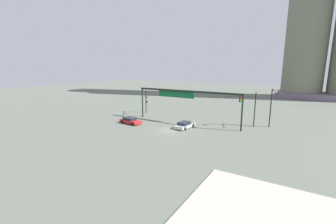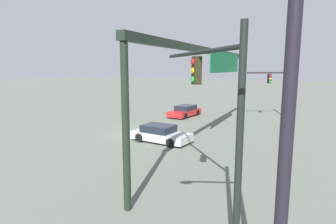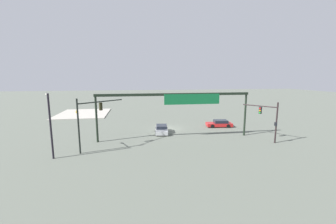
# 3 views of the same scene
# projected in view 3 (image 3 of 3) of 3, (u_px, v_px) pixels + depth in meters

# --- Properties ---
(ground_plane) EXTENTS (218.26, 218.26, 0.00)m
(ground_plane) POSITION_uv_depth(u_px,v_px,m) (168.00, 129.00, 36.48)
(ground_plane) COLOR #5C6257
(sidewalk_corner) EXTENTS (11.29, 13.78, 0.15)m
(sidewalk_corner) POSITION_uv_depth(u_px,v_px,m) (84.00, 114.00, 51.03)
(sidewalk_corner) COLOR #ADA79C
(sidewalk_corner) RESTS_ON ground
(traffic_signal_near_corner) EXTENTS (3.00, 4.05, 5.47)m
(traffic_signal_near_corner) POSITION_uv_depth(u_px,v_px,m) (269.00, 116.00, 28.70)
(traffic_signal_near_corner) COLOR black
(traffic_signal_near_corner) RESTS_ON ground
(traffic_signal_opposite_side) EXTENTS (4.76, 4.24, 6.37)m
(traffic_signal_opposite_side) POSITION_uv_depth(u_px,v_px,m) (90.00, 115.00, 25.08)
(traffic_signal_opposite_side) COLOR black
(traffic_signal_opposite_side) RESTS_ON ground
(streetlamp_curved_arm) EXTENTS (1.25, 2.62, 7.06)m
(streetlamp_curved_arm) POSITION_uv_depth(u_px,v_px,m) (50.00, 120.00, 22.76)
(streetlamp_curved_arm) COLOR black
(streetlamp_curved_arm) RESTS_ON ground
(overhead_sign_gantry) EXTENTS (21.71, 0.43, 6.51)m
(overhead_sign_gantry) POSITION_uv_depth(u_px,v_px,m) (179.00, 100.00, 29.82)
(overhead_sign_gantry) COLOR black
(overhead_sign_gantry) RESTS_ON ground
(sedan_car_approaching) EXTENTS (4.65, 2.38, 1.21)m
(sedan_car_approaching) POSITION_uv_depth(u_px,v_px,m) (219.00, 124.00, 37.76)
(sedan_car_approaching) COLOR red
(sedan_car_approaching) RESTS_ON ground
(sedan_car_waiting_far) EXTENTS (2.35, 4.42, 1.21)m
(sedan_car_waiting_far) POSITION_uv_depth(u_px,v_px,m) (162.00, 129.00, 33.64)
(sedan_car_waiting_far) COLOR #B2B5B8
(sedan_car_waiting_far) RESTS_ON ground
(fire_hydrant_on_curb) EXTENTS (0.33, 0.22, 0.71)m
(fire_hydrant_on_curb) POSITION_uv_depth(u_px,v_px,m) (76.00, 112.00, 50.89)
(fire_hydrant_on_curb) COLOR gold
(fire_hydrant_on_curb) RESTS_ON sidewalk_corner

